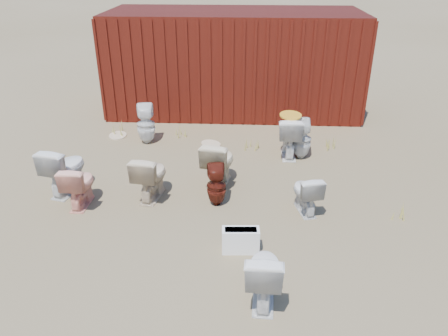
# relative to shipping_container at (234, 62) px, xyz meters

# --- Properties ---
(ground) EXTENTS (100.00, 100.00, 0.00)m
(ground) POSITION_rel_shipping_container_xyz_m (0.00, -5.20, -1.20)
(ground) COLOR brown
(ground) RESTS_ON ground
(shipping_container) EXTENTS (6.00, 2.40, 2.40)m
(shipping_container) POSITION_rel_shipping_container_xyz_m (0.00, 0.00, 0.00)
(shipping_container) COLOR #49120C
(shipping_container) RESTS_ON ground
(toilet_front_a) EXTENTS (0.65, 0.92, 0.85)m
(toilet_front_a) POSITION_rel_shipping_container_xyz_m (-2.64, -4.52, -0.78)
(toilet_front_a) COLOR silver
(toilet_front_a) RESTS_ON ground
(toilet_front_pink) EXTENTS (0.42, 0.71, 0.71)m
(toilet_front_pink) POSITION_rel_shipping_container_xyz_m (-2.27, -4.93, -0.84)
(toilet_front_pink) COLOR #FBA991
(toilet_front_pink) RESTS_ON ground
(toilet_front_c) EXTENTS (0.46, 0.76, 0.76)m
(toilet_front_c) POSITION_rel_shipping_container_xyz_m (0.58, -6.92, -0.82)
(toilet_front_c) COLOR white
(toilet_front_c) RESTS_ON ground
(toilet_front_maroon) EXTENTS (0.34, 0.35, 0.68)m
(toilet_front_maroon) POSITION_rel_shipping_container_xyz_m (-0.11, -4.80, -0.86)
(toilet_front_maroon) COLOR #52170E
(toilet_front_maroon) RESTS_ON ground
(toilet_front_e) EXTENTS (0.51, 0.71, 0.65)m
(toilet_front_e) POSITION_rel_shipping_container_xyz_m (1.28, -4.93, -0.87)
(toilet_front_e) COLOR silver
(toilet_front_e) RESTS_ON ground
(toilet_back_a) EXTENTS (0.44, 0.45, 0.83)m
(toilet_back_a) POSITION_rel_shipping_container_xyz_m (-1.76, -2.37, -0.78)
(toilet_back_a) COLOR white
(toilet_back_a) RESTS_ON ground
(toilet_back_beige_left) EXTENTS (0.56, 0.83, 0.78)m
(toilet_back_beige_left) POSITION_rel_shipping_container_xyz_m (-1.19, -4.64, -0.81)
(toilet_back_beige_left) COLOR beige
(toilet_back_beige_left) RESTS_ON ground
(toilet_back_beige_right) EXTENTS (0.64, 0.90, 0.83)m
(toilet_back_beige_right) POSITION_rel_shipping_container_xyz_m (-0.12, -4.12, -0.78)
(toilet_back_beige_right) COLOR beige
(toilet_back_beige_right) RESTS_ON ground
(toilet_back_yellowlid) EXTENTS (0.47, 0.82, 0.83)m
(toilet_back_yellowlid) POSITION_rel_shipping_container_xyz_m (1.18, -2.86, -0.79)
(toilet_back_yellowlid) COLOR white
(toilet_back_yellowlid) RESTS_ON ground
(toilet_back_e) EXTENTS (0.37, 0.38, 0.78)m
(toilet_back_e) POSITION_rel_shipping_container_xyz_m (1.42, -2.95, -0.81)
(toilet_back_e) COLOR silver
(toilet_back_e) RESTS_ON ground
(yellow_lid) EXTENTS (0.42, 0.53, 0.02)m
(yellow_lid) POSITION_rel_shipping_container_xyz_m (1.18, -2.86, -0.36)
(yellow_lid) COLOR gold
(yellow_lid) RESTS_ON toilet_back_yellowlid
(loose_tank) EXTENTS (0.51, 0.23, 0.35)m
(loose_tank) POSITION_rel_shipping_container_xyz_m (0.30, -6.01, -1.02)
(loose_tank) COLOR white
(loose_tank) RESTS_ON ground
(loose_lid_near) EXTENTS (0.47, 0.56, 0.02)m
(loose_lid_near) POSITION_rel_shipping_container_xyz_m (-2.48, -2.04, -1.19)
(loose_lid_near) COLOR #CCB793
(loose_lid_near) RESTS_ON ground
(loose_lid_far) EXTENTS (0.58, 0.59, 0.02)m
(loose_lid_far) POSITION_rel_shipping_container_xyz_m (-0.39, -2.40, -1.19)
(loose_lid_far) COLOR #C9B691
(loose_lid_far) RESTS_ON ground
(weed_clump_a) EXTENTS (0.36, 0.36, 0.29)m
(weed_clump_a) POSITION_rel_shipping_container_xyz_m (-2.56, -1.91, -1.05)
(weed_clump_a) COLOR #A09640
(weed_clump_a) RESTS_ON ground
(weed_clump_b) EXTENTS (0.32, 0.32, 0.24)m
(weed_clump_b) POSITION_rel_shipping_container_xyz_m (0.46, -2.61, -1.08)
(weed_clump_b) COLOR #A09640
(weed_clump_b) RESTS_ON ground
(weed_clump_c) EXTENTS (0.36, 0.36, 0.30)m
(weed_clump_c) POSITION_rel_shipping_container_xyz_m (2.02, -2.47, -1.05)
(weed_clump_c) COLOR #A09640
(weed_clump_c) RESTS_ON ground
(weed_clump_d) EXTENTS (0.30, 0.30, 0.23)m
(weed_clump_d) POSITION_rel_shipping_container_xyz_m (-1.12, -1.97, -1.08)
(weed_clump_d) COLOR #A09640
(weed_clump_d) RESTS_ON ground
(weed_clump_e) EXTENTS (0.34, 0.34, 0.26)m
(weed_clump_e) POSITION_rel_shipping_container_xyz_m (1.27, -1.80, -1.07)
(weed_clump_e) COLOR #A09640
(weed_clump_e) RESTS_ON ground
(weed_clump_f) EXTENTS (0.28, 0.28, 0.21)m
(weed_clump_f) POSITION_rel_shipping_container_xyz_m (2.72, -5.01, -1.10)
(weed_clump_f) COLOR #A09640
(weed_clump_f) RESTS_ON ground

